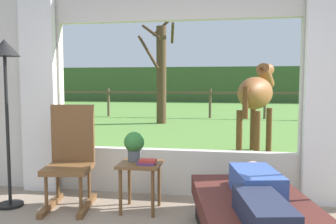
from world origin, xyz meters
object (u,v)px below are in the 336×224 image
object	(u,v)px
side_table	(140,171)
book_stack	(147,162)
rocking_chair	(71,157)
potted_plant	(134,144)
floor_lamp_left	(5,72)
pasture_tree	(161,71)
horse	(257,94)
reclining_person	(258,191)

from	to	relation	value
side_table	book_stack	bearing A→B (deg)	-37.09
rocking_chair	potted_plant	distance (m)	0.74
floor_lamp_left	pasture_tree	size ratio (longest dim) A/B	0.52
potted_plant	pasture_tree	bearing A→B (deg)	98.53
pasture_tree	book_stack	bearing A→B (deg)	-80.38
side_table	horse	distance (m)	3.62
floor_lamp_left	side_table	bearing A→B (deg)	4.38
book_stack	pasture_tree	bearing A→B (deg)	99.62
side_table	potted_plant	size ratio (longest dim) A/B	1.63
side_table	book_stack	distance (m)	0.17
rocking_chair	pasture_tree	size ratio (longest dim) A/B	0.32
reclining_person	horse	distance (m)	4.11
book_stack	floor_lamp_left	distance (m)	1.81
pasture_tree	horse	bearing A→B (deg)	-59.33
potted_plant	side_table	bearing A→B (deg)	-36.87
rocking_chair	floor_lamp_left	world-z (taller)	floor_lamp_left
book_stack	reclining_person	bearing A→B (deg)	-35.20
side_table	potted_plant	bearing A→B (deg)	143.13
rocking_chair	horse	xyz separation A→B (m)	(2.25, 3.20, 0.61)
horse	book_stack	bearing A→B (deg)	-91.98
reclining_person	floor_lamp_left	distance (m)	2.87
reclining_person	rocking_chair	world-z (taller)	rocking_chair
reclining_person	book_stack	size ratio (longest dim) A/B	7.45
floor_lamp_left	pasture_tree	bearing A→B (deg)	88.37
reclining_person	potted_plant	distance (m)	1.52
side_table	horse	world-z (taller)	horse
book_stack	horse	xyz separation A→B (m)	(1.36, 3.30, 0.61)
horse	pasture_tree	world-z (taller)	pasture_tree
potted_plant	reclining_person	bearing A→B (deg)	-35.45
reclining_person	potted_plant	size ratio (longest dim) A/B	4.48
rocking_chair	side_table	xyz separation A→B (m)	(0.80, -0.04, -0.12)
side_table	reclining_person	bearing A→B (deg)	-35.35
book_stack	floor_lamp_left	size ratio (longest dim) A/B	0.10
rocking_chair	book_stack	xyz separation A→B (m)	(0.89, -0.11, 0.00)
book_stack	horse	world-z (taller)	horse
rocking_chair	floor_lamp_left	bearing A→B (deg)	-175.68
reclining_person	pasture_tree	distance (m)	8.98
horse	pasture_tree	distance (m)	5.29
reclining_person	horse	xyz separation A→B (m)	(0.30, 4.05, 0.63)
floor_lamp_left	horse	bearing A→B (deg)	49.00
side_table	pasture_tree	size ratio (longest dim) A/B	0.15
potted_plant	horse	distance (m)	3.55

